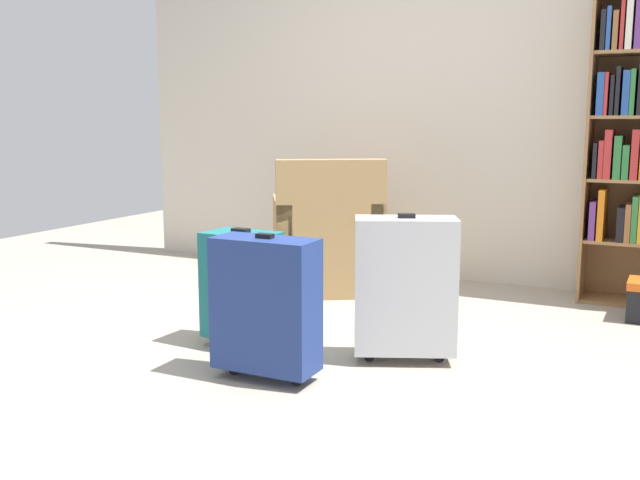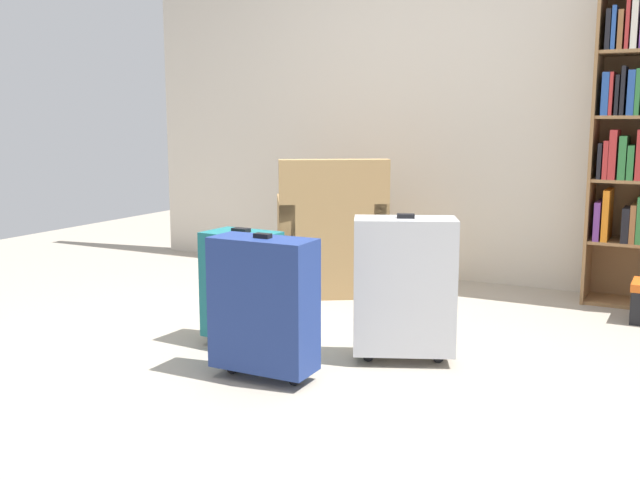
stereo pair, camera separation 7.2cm
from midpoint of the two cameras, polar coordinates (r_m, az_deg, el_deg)
The scene contains 7 objects.
ground_plane at distance 3.76m, azimuth -0.77°, elevation -8.55°, with size 8.42×8.42×0.00m, color #9E9384.
back_wall at distance 5.43m, azimuth 9.44°, elevation 10.81°, with size 4.81×0.10×2.60m, color beige.
armchair at distance 4.98m, azimuth 1.22°, elevation -0.30°, with size 0.96×0.96×0.90m.
mug at distance 4.96m, azimuth 6.72°, elevation -3.58°, with size 0.12×0.08×0.10m.
suitcase_teal at distance 3.79m, azimuth -5.51°, elevation -3.44°, with size 0.38×0.27×0.61m.
suitcase_silver at distance 3.53m, azimuth 7.12°, elevation -3.53°, with size 0.53×0.40×0.72m.
suitcase_navy_blue at distance 3.29m, azimuth -3.76°, elevation -4.96°, with size 0.47×0.21×0.66m.
Camera 2 is at (1.72, -3.13, 1.17)m, focal length 41.39 mm.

